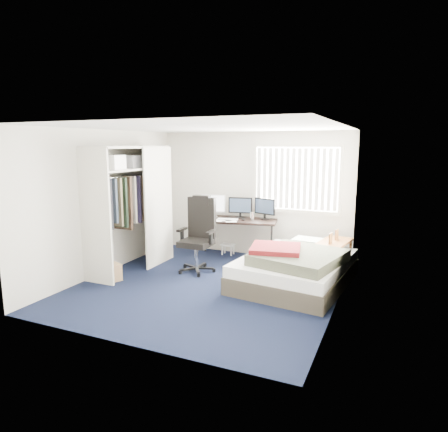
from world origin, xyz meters
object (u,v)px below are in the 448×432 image
desk (237,218)px  office_chair (198,242)px  nightstand (334,245)px  bed (295,267)px

desk → office_chair: (-0.31, -1.07, -0.29)m
desk → nightstand: 2.01m
desk → nightstand: desk is taller
desk → nightstand: size_ratio=1.82×
nightstand → bed: (-0.49, -0.76, -0.24)m
office_chair → nightstand: size_ratio=1.43×
desk → nightstand: bearing=-10.9°
office_chair → nightstand: 2.37m
nightstand → bed: bearing=-123.0°
bed → office_chair: bearing=178.1°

